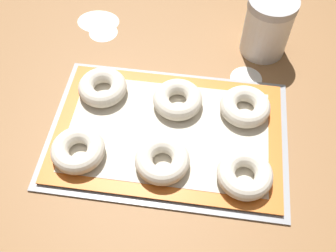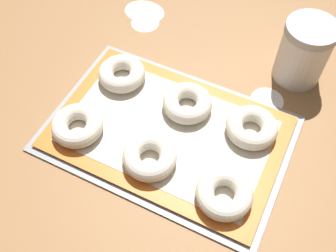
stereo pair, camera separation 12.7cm
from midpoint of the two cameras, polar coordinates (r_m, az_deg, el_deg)
The scene contains 13 objects.
ground_plane at distance 0.72m, azimuth -5.66°, elevation -2.19°, with size 2.80×2.80×0.00m, color olive.
baking_tray at distance 0.72m, azimuth -4.97°, elevation -1.67°, with size 0.44×0.29×0.01m.
baking_mat at distance 0.72m, azimuth -5.00°, elevation -1.44°, with size 0.41×0.27×0.00m.
bagel_front_left at distance 0.71m, azimuth -17.99°, elevation -4.02°, with size 0.09×0.09×0.03m.
bagel_front_center at distance 0.67m, azimuth -6.24°, elevation -5.71°, with size 0.09×0.09×0.03m.
bagel_front_right at distance 0.65m, azimuth 5.75°, elevation -7.79°, with size 0.09×0.09×0.03m.
bagel_back_left at distance 0.78m, azimuth -14.11°, elevation 4.91°, with size 0.09×0.09×0.03m.
bagel_back_center at distance 0.74m, azimuth -3.44°, elevation 3.25°, with size 0.09×0.09×0.03m.
bagel_back_right at distance 0.73m, azimuth 6.40°, elevation 2.19°, with size 0.09×0.09×0.03m.
flour_canister at distance 0.83m, azimuth 10.03°, elevation 13.68°, with size 0.10×0.10×0.13m.
flour_patch_near at distance 0.92m, azimuth -13.36°, elevation 12.73°, with size 0.06×0.06×0.00m.
flour_patch_far at distance 0.95m, azimuth -13.97°, elevation 14.18°, with size 0.10×0.08×0.00m.
flour_patch_side at distance 0.81m, azimuth 7.00°, elevation 6.41°, with size 0.07×0.07×0.00m.
Camera 1 is at (0.06, -0.39, 0.61)m, focal length 42.00 mm.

